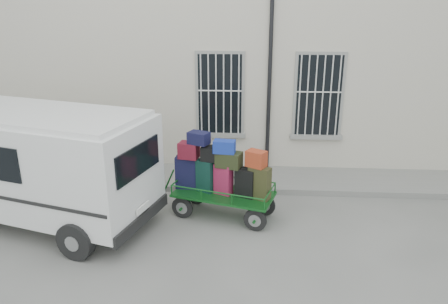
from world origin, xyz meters
TOP-DOWN VIEW (x-y plane):
  - ground at (0.00, 0.00)m, footprint 80.00×80.00m
  - building at (0.00, 5.50)m, footprint 24.00×5.15m
  - sidewalk at (0.00, 2.20)m, footprint 24.00×1.70m
  - luggage_cart at (-0.16, 0.13)m, footprint 2.68×1.60m
  - van at (-4.09, -0.36)m, footprint 5.42×3.42m

SIDE VIEW (x-z plane):
  - ground at x=0.00m, z-range 0.00..0.00m
  - sidewalk at x=0.00m, z-range 0.00..0.15m
  - luggage_cart at x=-0.16m, z-range 0.01..1.99m
  - van at x=-4.09m, z-range 0.19..2.73m
  - building at x=0.00m, z-range 0.00..6.00m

